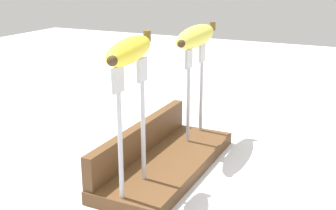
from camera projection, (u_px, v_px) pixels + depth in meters
ground_plane at (168, 169)px, 0.79m from camera, size 3.00×3.00×0.00m
wooden_board at (168, 164)px, 0.79m from camera, size 0.34×0.13×0.02m
board_backstop at (141, 138)px, 0.80m from camera, size 0.33×0.02×0.06m
fork_stand_left at (134, 116)px, 0.64m from camera, size 0.09×0.01×0.20m
fork_stand_right at (197, 84)px, 0.85m from camera, size 0.09×0.01×0.18m
banana_raised_left at (132, 50)px, 0.61m from camera, size 0.16×0.07×0.04m
banana_raised_right at (198, 36)px, 0.83m from camera, size 0.20×0.06×0.04m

